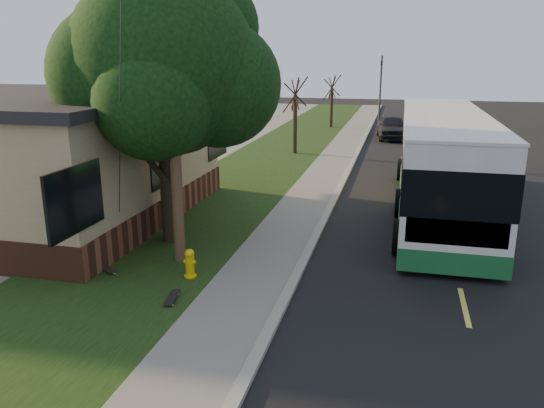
{
  "coord_description": "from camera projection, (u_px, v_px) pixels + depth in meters",
  "views": [
    {
      "loc": [
        2.34,
        -11.59,
        5.47
      ],
      "look_at": [
        -0.99,
        2.15,
        1.5
      ],
      "focal_mm": 35.0,
      "sensor_mm": 36.0,
      "label": 1
    }
  ],
  "objects": [
    {
      "name": "ground",
      "position": [
        291.0,
        289.0,
        12.86
      ],
      "size": [
        120.0,
        120.0,
        0.0
      ],
      "primitive_type": "plane",
      "color": "black",
      "rests_on": "ground"
    },
    {
      "name": "road",
      "position": [
        438.0,
        197.0,
        21.3
      ],
      "size": [
        8.0,
        80.0,
        0.01
      ],
      "primitive_type": "cube",
      "color": "black",
      "rests_on": "ground"
    },
    {
      "name": "curb",
      "position": [
        339.0,
        189.0,
        22.2
      ],
      "size": [
        0.25,
        80.0,
        0.12
      ],
      "primitive_type": "cube",
      "color": "gray",
      "rests_on": "ground"
    },
    {
      "name": "sidewalk",
      "position": [
        316.0,
        189.0,
        22.43
      ],
      "size": [
        2.0,
        80.0,
        0.08
      ],
      "primitive_type": "cube",
      "color": "slate",
      "rests_on": "ground"
    },
    {
      "name": "grass_verge",
      "position": [
        237.0,
        184.0,
        23.23
      ],
      "size": [
        5.0,
        80.0,
        0.07
      ],
      "primitive_type": "cube",
      "color": "black",
      "rests_on": "ground"
    },
    {
      "name": "building_lot",
      "position": [
        38.0,
        173.0,
        25.5
      ],
      "size": [
        15.0,
        80.0,
        0.04
      ],
      "primitive_type": "cube",
      "color": "slate",
      "rests_on": "ground"
    },
    {
      "name": "fire_hydrant",
      "position": [
        190.0,
        263.0,
        13.33
      ],
      "size": [
        0.32,
        0.32,
        0.74
      ],
      "color": "yellow",
      "rests_on": "grass_verge"
    },
    {
      "name": "utility_pole",
      "position": [
        172.0,
        90.0,
        13.29
      ],
      "size": [
        2.86,
        3.21,
        9.07
      ],
      "color": "#473321",
      "rests_on": "ground"
    },
    {
      "name": "leafy_tree",
      "position": [
        166.0,
        67.0,
        14.89
      ],
      "size": [
        6.3,
        6.0,
        7.8
      ],
      "color": "black",
      "rests_on": "grass_verge"
    },
    {
      "name": "bare_tree_near",
      "position": [
        295.0,
        117.0,
        29.91
      ],
      "size": [
        1.38,
        1.21,
        4.31
      ],
      "color": "black",
      "rests_on": "grass_verge"
    },
    {
      "name": "bare_tree_far",
      "position": [
        332.0,
        102.0,
        41.07
      ],
      "size": [
        1.38,
        1.21,
        4.03
      ],
      "color": "black",
      "rests_on": "grass_verge"
    },
    {
      "name": "traffic_signal",
      "position": [
        381.0,
        85.0,
        43.7
      ],
      "size": [
        0.18,
        0.22,
        5.5
      ],
      "color": "#2D2D30",
      "rests_on": "ground"
    },
    {
      "name": "transit_bus",
      "position": [
        442.0,
        160.0,
        18.83
      ],
      "size": [
        3.02,
        13.1,
        3.54
      ],
      "color": "silver",
      "rests_on": "ground"
    },
    {
      "name": "skateboarder",
      "position": [
        172.0,
        206.0,
        16.38
      ],
      "size": [
        0.71,
        0.5,
        1.85
      ],
      "primitive_type": "imported",
      "rotation": [
        0.0,
        0.0,
        3.22
      ],
      "color": "#4F0F25",
      "rests_on": "grass_verge"
    },
    {
      "name": "skateboard_main",
      "position": [
        172.0,
        298.0,
        12.13
      ],
      "size": [
        0.35,
        0.84,
        0.08
      ],
      "color": "black",
      "rests_on": "grass_verge"
    },
    {
      "name": "skateboard_spare",
      "position": [
        107.0,
        269.0,
        13.77
      ],
      "size": [
        0.77,
        0.6,
        0.07
      ],
      "color": "black",
      "rests_on": "grass_verge"
    },
    {
      "name": "dumpster",
      "position": [
        40.0,
        209.0,
        17.4
      ],
      "size": [
        1.47,
        1.27,
        1.14
      ],
      "color": "black",
      "rests_on": "building_lot"
    },
    {
      "name": "distant_car",
      "position": [
        392.0,
        127.0,
        36.06
      ],
      "size": [
        2.35,
        4.86,
        1.6
      ],
      "primitive_type": "imported",
      "rotation": [
        0.0,
        0.0,
        0.1
      ],
      "color": "black",
      "rests_on": "ground"
    }
  ]
}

